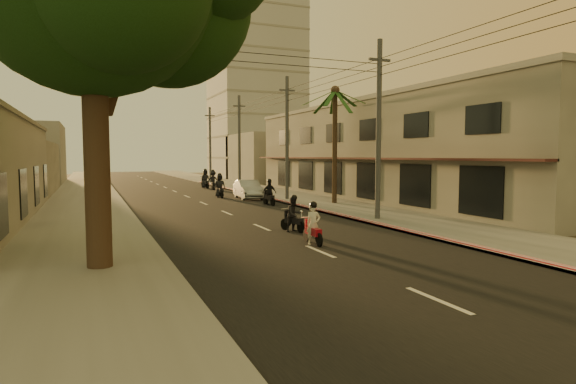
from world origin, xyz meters
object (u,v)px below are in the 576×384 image
scooter_mid_b (269,193)px  scooter_far_b (213,181)px  palm_tree (335,97)px  parked_car (248,189)px  scooter_mid_a (294,215)px  scooter_far_a (220,187)px  scooter_red (313,226)px  scooter_far_c (205,179)px

scooter_mid_b → scooter_far_b: (0.03, 15.69, 0.10)m
palm_tree → scooter_mid_b: palm_tree is taller
palm_tree → parked_car: 9.84m
palm_tree → scooter_mid_a: bearing=-126.3°
scooter_mid_b → scooter_far_a: bearing=99.3°
scooter_red → scooter_mid_b: size_ratio=0.91×
scooter_red → scooter_far_b: (3.43, 29.54, 0.19)m
scooter_mid_b → scooter_far_b: scooter_far_b is taller
scooter_far_c → palm_tree: bearing=-83.3°
scooter_red → scooter_far_a: bearing=86.8°
parked_car → scooter_red: bearing=-95.8°
scooter_mid_b → scooter_far_b: bearing=86.5°
scooter_mid_b → parked_car: size_ratio=0.40×
scooter_far_b → parked_car: (0.15, -10.61, -0.17)m
scooter_far_a → parked_car: size_ratio=0.44×
palm_tree → scooter_far_c: palm_tree is taller
scooter_mid_a → parked_car: bearing=63.4°
scooter_far_b → scooter_far_c: (-0.24, 2.26, 0.00)m
palm_tree → scooter_far_a: (-5.80, 8.11, -6.29)m
scooter_mid_b → scooter_far_c: bearing=87.3°
parked_car → scooter_mid_a: bearing=-96.0°
parked_car → scooter_far_a: bearing=138.0°
scooter_mid_b → scooter_mid_a: bearing=-108.3°
palm_tree → scooter_far_b: (-4.20, 16.86, -6.26)m
scooter_mid_a → scooter_far_c: (2.67, 28.80, 0.15)m
scooter_red → scooter_far_c: size_ratio=0.82×
scooter_mid_a → scooter_far_c: 28.93m
scooter_mid_b → palm_tree: bearing=-18.9°
parked_car → scooter_far_c: 12.88m
scooter_far_a → parked_car: (1.75, -1.86, -0.14)m
scooter_far_a → scooter_far_b: (1.60, 8.75, 0.03)m
scooter_far_b → palm_tree: bearing=-66.1°
scooter_mid_a → scooter_far_b: scooter_far_b is taller
scooter_red → scooter_far_b: bearing=85.2°
parked_car → scooter_far_c: (-0.39, 12.87, 0.17)m
scooter_far_b → scooter_far_a: bearing=-90.5°
palm_tree → scooter_far_b: bearing=104.0°
scooter_mid_b → scooter_far_c: scooter_far_c is taller
scooter_far_c → scooter_far_a: bearing=-103.4°
scooter_red → scooter_mid_a: 3.04m
scooter_far_a → parked_car: scooter_far_a is taller
scooter_far_a → scooter_far_b: 8.89m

